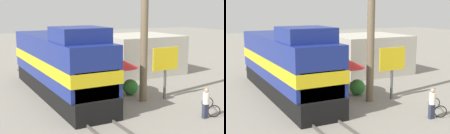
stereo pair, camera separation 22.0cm
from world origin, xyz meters
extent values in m
plane|color=gray|center=(0.00, 0.00, 0.00)|extent=(120.00, 120.00, 0.00)
cube|color=#4C4742|center=(-0.72, 0.00, 0.07)|extent=(0.08, 28.36, 0.15)
cube|color=#4C4742|center=(0.72, 0.00, 0.07)|extent=(0.08, 28.36, 0.15)
cube|color=black|center=(0.00, 4.25, 0.59)|extent=(2.66, 12.85, 1.19)
cube|color=navy|center=(0.00, 4.25, 2.57)|extent=(2.89, 12.34, 2.76)
cube|color=yellow|center=(0.00, 4.25, 2.29)|extent=(2.93, 12.46, 0.70)
cube|color=yellow|center=(0.00, -1.01, 1.94)|extent=(2.45, 1.80, 1.52)
cube|color=navy|center=(0.00, 0.40, 4.36)|extent=(2.71, 2.83, 0.83)
cylinder|color=#726047|center=(4.22, 0.31, 4.67)|extent=(0.46, 0.46, 9.33)
cylinder|color=#4C4C4C|center=(3.64, 2.36, 1.16)|extent=(0.05, 0.05, 2.31)
cone|color=red|center=(3.64, 2.36, 2.17)|extent=(2.58, 2.58, 0.58)
cube|color=#595959|center=(5.73, 0.08, 0.95)|extent=(0.12, 0.12, 1.89)
cube|color=yellow|center=(5.73, 0.08, 2.62)|extent=(1.94, 0.08, 1.46)
sphere|color=#388C38|center=(4.28, 1.93, 0.53)|extent=(1.06, 1.06, 1.06)
cube|color=#2D3347|center=(5.38, -3.90, 0.40)|extent=(0.30, 0.20, 0.80)
cylinder|color=silver|center=(5.38, -3.90, 1.11)|extent=(0.34, 0.34, 0.63)
sphere|color=tan|center=(5.38, -3.90, 1.54)|extent=(0.23, 0.23, 0.23)
torus|color=black|center=(5.91, -4.01, 0.34)|extent=(0.60, 0.40, 0.68)
torus|color=black|center=(6.71, -2.73, 0.34)|extent=(0.60, 0.40, 0.68)
cube|color=slate|center=(6.31, -3.37, 0.54)|extent=(0.71, 1.11, 0.04)
cylinder|color=slate|center=(6.17, -3.60, 0.46)|extent=(0.04, 0.04, 0.28)
cube|color=#B7B2A3|center=(8.93, 8.09, 1.70)|extent=(6.60, 5.80, 3.40)
camera|label=1|loc=(-6.49, -15.55, 5.79)|focal=50.00mm
camera|label=2|loc=(-6.29, -15.65, 5.79)|focal=50.00mm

